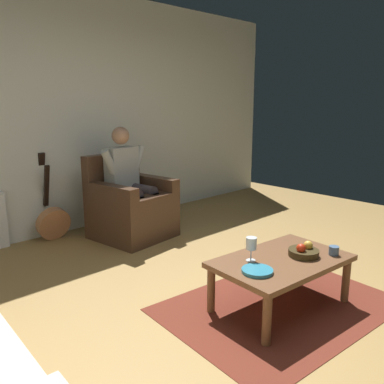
% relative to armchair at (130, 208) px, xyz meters
% --- Properties ---
extents(ground_plane, '(7.27, 7.27, 0.00)m').
position_rel_armchair_xyz_m(ground_plane, '(0.10, 2.06, -0.34)').
color(ground_plane, '#9E7A42').
extents(wall_back, '(6.46, 0.06, 2.79)m').
position_rel_armchair_xyz_m(wall_back, '(0.10, -0.72, 1.06)').
color(wall_back, silver).
rests_on(wall_back, ground).
extents(rug, '(1.83, 1.39, 0.01)m').
position_rel_armchair_xyz_m(rug, '(0.15, 2.13, -0.33)').
color(rug, maroon).
rests_on(rug, ground).
extents(armchair, '(0.86, 0.86, 0.94)m').
position_rel_armchair_xyz_m(armchair, '(0.00, 0.00, 0.00)').
color(armchair, '#442C1D').
rests_on(armchair, ground).
extents(person_seated, '(0.64, 0.59, 1.25)m').
position_rel_armchair_xyz_m(person_seated, '(0.00, -0.00, 0.34)').
color(person_seated, '#A0A49C').
rests_on(person_seated, ground).
extents(coffee_table, '(1.07, 0.73, 0.39)m').
position_rel_armchair_xyz_m(coffee_table, '(0.15, 2.13, -0.00)').
color(coffee_table, brown).
rests_on(coffee_table, ground).
extents(guitar, '(0.37, 0.30, 0.98)m').
position_rel_armchair_xyz_m(guitar, '(0.69, -0.52, -0.12)').
color(guitar, '#BA7548').
rests_on(guitar, ground).
extents(wine_glass_near, '(0.08, 0.08, 0.18)m').
position_rel_armchair_xyz_m(wine_glass_near, '(0.35, 2.00, 0.18)').
color(wine_glass_near, silver).
rests_on(wine_glass_near, coffee_table).
extents(fruit_bowl, '(0.23, 0.23, 0.11)m').
position_rel_armchair_xyz_m(fruit_bowl, '(-0.02, 2.21, 0.09)').
color(fruit_bowl, '#342912').
rests_on(fruit_bowl, coffee_table).
extents(decorative_dish, '(0.22, 0.22, 0.02)m').
position_rel_armchair_xyz_m(decorative_dish, '(0.48, 2.15, 0.06)').
color(decorative_dish, teal).
rests_on(decorative_dish, coffee_table).
extents(candle_jar, '(0.08, 0.08, 0.07)m').
position_rel_armchair_xyz_m(candle_jar, '(-0.20, 2.36, 0.09)').
color(candle_jar, slate).
rests_on(candle_jar, coffee_table).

